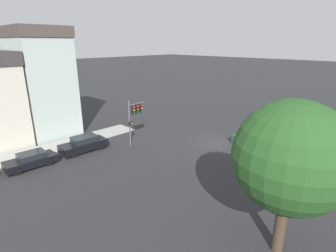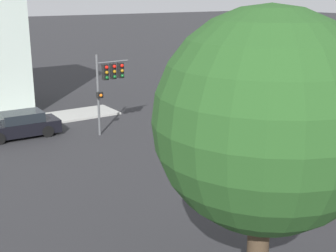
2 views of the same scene
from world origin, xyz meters
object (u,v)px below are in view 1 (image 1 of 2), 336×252
(parked_car_1, at_px, (31,160))
(street_tree, at_px, (291,157))
(traffic_signal, at_px, (135,113))
(crossing_car_0, at_px, (274,163))
(crossing_car_1, at_px, (255,140))
(parked_car_0, at_px, (84,144))

(parked_car_1, bearing_deg, street_tree, 107.49)
(traffic_signal, bearing_deg, crossing_car_0, 13.52)
(street_tree, xyz_separation_m, crossing_car_1, (7.64, -12.53, -4.59))
(traffic_signal, distance_m, crossing_car_0, 13.89)
(crossing_car_1, bearing_deg, parked_car_1, 57.11)
(parked_car_0, bearing_deg, crossing_car_0, 122.47)
(crossing_car_0, bearing_deg, crossing_car_1, 134.88)
(traffic_signal, height_order, parked_car_1, traffic_signal)
(parked_car_0, bearing_deg, crossing_car_1, 140.62)
(street_tree, distance_m, parked_car_1, 20.43)
(crossing_car_0, bearing_deg, traffic_signal, -160.30)
(street_tree, bearing_deg, traffic_signal, -14.42)
(street_tree, distance_m, traffic_signal, 17.52)
(crossing_car_0, bearing_deg, street_tree, -63.41)
(crossing_car_0, xyz_separation_m, crossing_car_1, (3.76, -4.05, -0.06))
(crossing_car_0, bearing_deg, parked_car_0, -147.64)
(crossing_car_1, distance_m, parked_car_0, 17.32)
(parked_car_1, bearing_deg, traffic_signal, 168.61)
(street_tree, relative_size, traffic_signal, 1.67)
(parked_car_1, bearing_deg, parked_car_0, -178.59)
(street_tree, relative_size, crossing_car_1, 1.88)
(crossing_car_0, distance_m, parked_car_0, 17.65)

